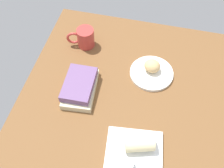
% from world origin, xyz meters
% --- Properties ---
extents(dining_table, '(1.10, 0.90, 0.04)m').
position_xyz_m(dining_table, '(0.00, 0.00, 0.02)').
color(dining_table, brown).
rests_on(dining_table, ground).
extents(round_plate, '(0.20, 0.20, 0.01)m').
position_xyz_m(round_plate, '(0.20, -0.10, 0.05)').
color(round_plate, white).
rests_on(round_plate, dining_table).
extents(scone_pastry, '(0.08, 0.09, 0.06)m').
position_xyz_m(scone_pastry, '(0.22, -0.10, 0.08)').
color(scone_pastry, tan).
rests_on(scone_pastry, round_plate).
extents(square_plate, '(0.24, 0.24, 0.02)m').
position_xyz_m(square_plate, '(-0.21, -0.10, 0.05)').
color(square_plate, white).
rests_on(square_plate, dining_table).
extents(sauce_cup, '(0.05, 0.05, 0.03)m').
position_xyz_m(sauce_cup, '(-0.25, -0.08, 0.07)').
color(sauce_cup, silver).
rests_on(sauce_cup, square_plate).
extents(breakfast_wrap, '(0.09, 0.12, 0.06)m').
position_xyz_m(breakfast_wrap, '(-0.17, -0.11, 0.09)').
color(breakfast_wrap, beige).
rests_on(breakfast_wrap, square_plate).
extents(book_stack, '(0.23, 0.15, 0.06)m').
position_xyz_m(book_stack, '(0.04, 0.19, 0.07)').
color(book_stack, beige).
rests_on(book_stack, dining_table).
extents(coffee_mug, '(0.08, 0.14, 0.10)m').
position_xyz_m(coffee_mug, '(0.31, 0.25, 0.09)').
color(coffee_mug, '#B23833').
rests_on(coffee_mug, dining_table).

